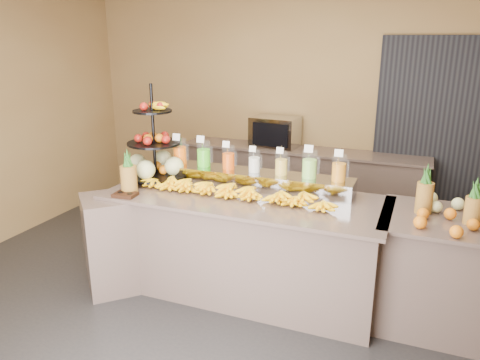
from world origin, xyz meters
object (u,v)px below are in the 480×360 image
Objects in this scene: condiment_caddy at (125,195)px; oven_warmer at (275,132)px; pitcher_tray at (254,179)px; fruit_stand at (159,156)px; right_fruit_pile at (444,213)px; banana_heap at (232,189)px.

oven_warmer is at bearing 74.91° from condiment_caddy.
fruit_stand is (-0.95, -0.12, 0.16)m from pitcher_tray.
pitcher_tray is 1.66m from right_fruit_pile.
condiment_caddy is at bearing -144.99° from pitcher_tray.
pitcher_tray is 1.01× the size of banana_heap.
banana_heap is 3.85× the size of right_fruit_pile.
fruit_stand is 1.62× the size of oven_warmer.
banana_heap is at bearing -106.86° from pitcher_tray.
fruit_stand is at bearing -172.98° from pitcher_tray.
oven_warmer is (0.62, 1.79, -0.04)m from fruit_stand.
right_fruit_pile is 2.78m from oven_warmer.
condiment_caddy is at bearing -101.31° from oven_warmer.
banana_heap is 1.97× the size of fruit_stand.
oven_warmer reaches higher than condiment_caddy.
right_fruit_pile is at bearing 1.04° from banana_heap.
banana_heap is 0.89m from fruit_stand.
oven_warmer reaches higher than pitcher_tray.
oven_warmer is at bearing 96.86° from banana_heap.
pitcher_tray is at bearing 73.14° from banana_heap.
pitcher_tray is 3.21× the size of oven_warmer.
right_fruit_pile is 0.83× the size of oven_warmer.
right_fruit_pile is at bearing -9.73° from pitcher_tray.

